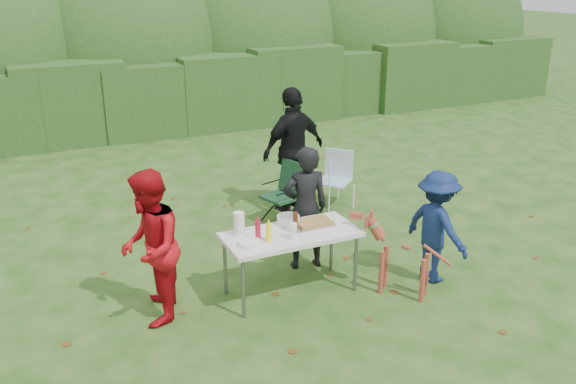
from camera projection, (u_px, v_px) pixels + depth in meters
name	position (u px, v px, depth m)	size (l,w,h in m)	color
ground	(321.00, 293.00, 6.93)	(80.00, 80.00, 0.00)	#1E4211
hedge_row	(150.00, 95.00, 13.42)	(22.00, 1.40, 1.70)	#23471C
shrub_backdrop	(132.00, 52.00, 14.52)	(20.00, 2.60, 3.20)	#3D6628
folding_table	(291.00, 237.00, 6.73)	(1.50, 0.70, 0.74)	silver
person_cook	(305.00, 208.00, 7.31)	(0.56, 0.37, 1.54)	black
person_red_jacket	(150.00, 248.00, 6.17)	(0.79, 0.62, 1.63)	#A90B14
person_black_puffy	(293.00, 150.00, 9.05)	(1.10, 0.46, 1.88)	black
child	(437.00, 227.00, 7.03)	(0.87, 0.50, 1.34)	#102151
dog	(405.00, 258.00, 6.77)	(0.93, 0.37, 0.89)	#9C3D2D
camping_chair	(282.00, 193.00, 8.73)	(0.55, 0.55, 0.88)	#153B21
lawn_chair	(334.00, 179.00, 9.36)	(0.51, 0.51, 0.86)	#4C9FDF
food_tray	(313.00, 224.00, 6.90)	(0.45, 0.30, 0.02)	#B7B7BA
focaccia_bread	(313.00, 222.00, 6.89)	(0.40, 0.26, 0.04)	olive
mustard_bottle	(269.00, 232.00, 6.47)	(0.06, 0.06, 0.20)	#FBFF0E
ketchup_bottle	(258.00, 231.00, 6.48)	(0.06, 0.06, 0.22)	#A4142E
beer_bottle	(295.00, 223.00, 6.67)	(0.06, 0.06, 0.24)	#47230F
paper_towel_roll	(239.00, 224.00, 6.61)	(0.12, 0.12, 0.26)	white
cup_stack	(293.00, 231.00, 6.52)	(0.08, 0.08, 0.18)	white
pasta_bowl	(288.00, 220.00, 6.92)	(0.26, 0.26, 0.10)	silver
plate_stack	(250.00, 243.00, 6.39)	(0.24, 0.24, 0.05)	white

